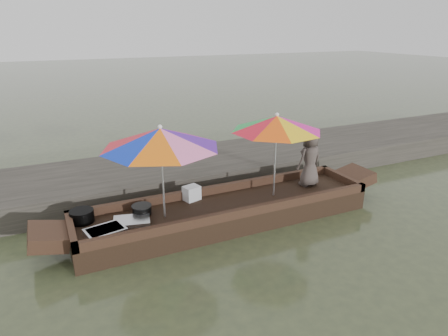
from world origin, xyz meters
name	(u,v)px	position (x,y,z in m)	size (l,w,h in m)	color
water	(226,222)	(0.00, 0.00, 0.00)	(80.00, 80.00, 0.00)	#383F2A
dock	(184,171)	(0.00, 2.20, 0.25)	(22.00, 2.20, 0.50)	#2D2B26
boat_hull	(226,213)	(0.00, 0.00, 0.17)	(5.27, 1.20, 0.35)	black
cooking_pot	(82,216)	(-2.39, 0.38, 0.45)	(0.38, 0.38, 0.20)	black
tray_crayfish	(105,232)	(-2.12, -0.19, 0.39)	(0.57, 0.40, 0.09)	silver
tray_scallop	(132,221)	(-1.67, 0.02, 0.38)	(0.57, 0.40, 0.06)	silver
charcoal_grill	(142,210)	(-1.45, 0.25, 0.42)	(0.31, 0.31, 0.15)	black
supply_bag	(192,193)	(-0.48, 0.45, 0.48)	(0.28, 0.22, 0.26)	silver
vendor	(310,159)	(1.86, 0.14, 0.89)	(0.53, 0.35, 1.09)	#4B413C
umbrella_bow	(162,173)	(-1.13, 0.00, 1.12)	(1.88, 1.88, 1.55)	#E51491
umbrella_stern	(275,155)	(0.97, 0.00, 1.12)	(1.62, 1.62, 1.55)	blue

